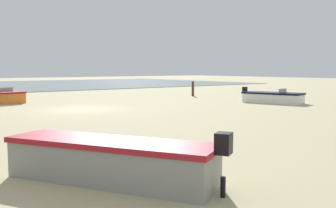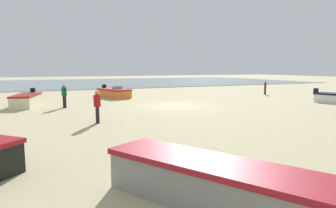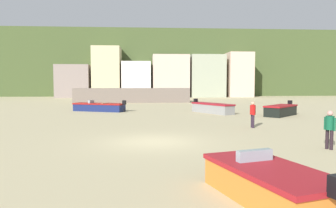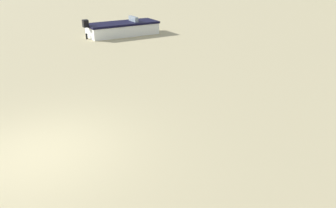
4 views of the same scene
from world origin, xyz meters
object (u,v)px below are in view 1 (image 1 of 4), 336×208
Objects in this scene: boat_white_2 at (273,97)px; mooring_post_near_water at (193,89)px; boat_orange_1 at (1,97)px; boat_grey_4 at (111,161)px.

mooring_post_near_water is (0.14, -8.35, 0.26)m from boat_white_2.
boat_orange_1 is at bearing -52.08° from boat_white_2.
boat_grey_4 reaches higher than boat_white_2.
mooring_post_near_water reaches higher than boat_grey_4.
boat_orange_1 reaches higher than boat_white_2.
mooring_post_near_water is (-18.11, -18.16, 0.18)m from boat_grey_4.
boat_white_2 is 0.95× the size of boat_grey_4.
boat_orange_1 is 0.85× the size of boat_grey_4.
boat_orange_1 is 0.89× the size of boat_white_2.
mooring_post_near_water is at bearing 151.22° from boat_orange_1.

